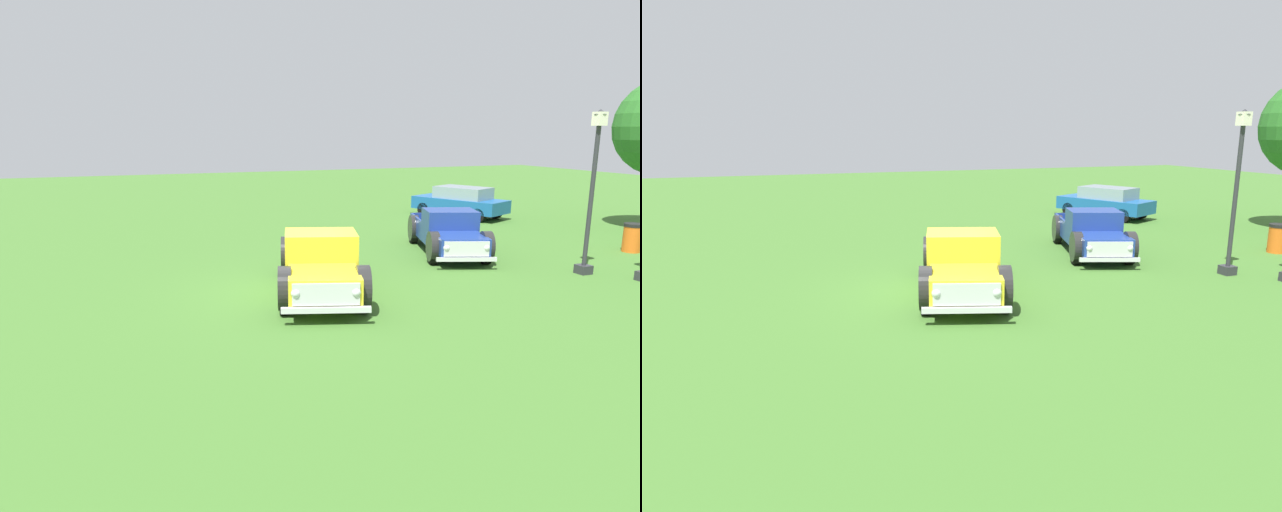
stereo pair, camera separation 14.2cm
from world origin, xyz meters
TOP-DOWN VIEW (x-y plane):
  - ground_plane at (0.00, 0.00)m, footprint 80.00×80.00m
  - pickup_truck_foreground at (0.31, 0.27)m, footprint 5.41×3.29m
  - pickup_truck_behind_left at (-2.44, 5.73)m, footprint 5.05×3.19m
  - sedan_distant_a at (-9.06, 10.68)m, footprint 4.54×3.30m
  - lamp_post_far at (0.96, 7.92)m, footprint 0.36×0.36m
  - trash_can at (-0.71, 11.64)m, footprint 0.59×0.59m

SIDE VIEW (x-z plane):
  - ground_plane at x=0.00m, z-range 0.00..0.00m
  - trash_can at x=-0.71m, z-range 0.00..0.95m
  - pickup_truck_behind_left at x=-2.44m, z-range -0.03..1.42m
  - sedan_distant_a at x=-9.06m, z-range 0.03..1.44m
  - pickup_truck_foreground at x=0.31m, z-range -0.04..1.52m
  - lamp_post_far at x=0.96m, z-range 0.11..4.59m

